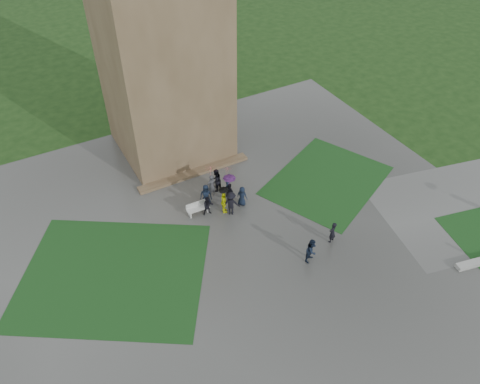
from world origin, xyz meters
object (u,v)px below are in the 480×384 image
pedestrian_mid (312,250)px  pedestrian_near (332,232)px  tower (160,41)px  bench (198,208)px

pedestrian_mid → pedestrian_near: size_ratio=1.07×
pedestrian_mid → pedestrian_near: pedestrian_mid is taller
pedestrian_mid → pedestrian_near: bearing=-8.2°
tower → bench: tower is taller
bench → pedestrian_near: bearing=-43.9°
bench → tower: bearing=81.0°
tower → bench: size_ratio=11.20×
tower → pedestrian_near: (4.92, -15.20, -8.16)m
tower → bench: 12.15m
tower → pedestrian_mid: size_ratio=10.26×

